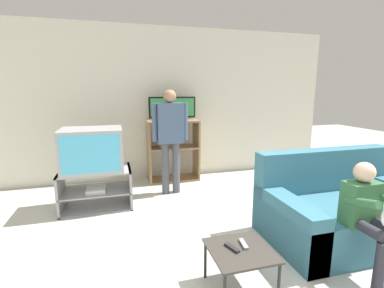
# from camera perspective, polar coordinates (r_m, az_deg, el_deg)

# --- Properties ---
(wall_back) EXTENTS (6.40, 0.06, 2.60)m
(wall_back) POSITION_cam_1_polar(r_m,az_deg,el_deg) (4.91, -7.12, 8.05)
(wall_back) COLOR silver
(wall_back) RESTS_ON ground_plane
(tv_stand) EXTENTS (0.91, 0.56, 0.52)m
(tv_stand) POSITION_cam_1_polar(r_m,az_deg,el_deg) (3.97, -19.00, -8.65)
(tv_stand) COLOR #939399
(tv_stand) RESTS_ON ground_plane
(television_main) EXTENTS (0.76, 0.58, 0.55)m
(television_main) POSITION_cam_1_polar(r_m,az_deg,el_deg) (3.83, -19.76, -1.07)
(television_main) COLOR #9E9EA3
(television_main) RESTS_ON tv_stand
(media_shelf) EXTENTS (0.87, 0.39, 1.05)m
(media_shelf) POSITION_cam_1_polar(r_m,az_deg,el_deg) (4.79, -3.91, -1.22)
(media_shelf) COLOR #9E7A51
(media_shelf) RESTS_ON ground_plane
(television_flat) EXTENTS (0.79, 0.20, 0.39)m
(television_flat) POSITION_cam_1_polar(r_m,az_deg,el_deg) (4.71, -4.04, 7.13)
(television_flat) COLOR black
(television_flat) RESTS_ON media_shelf
(snack_table) EXTENTS (0.47, 0.47, 0.35)m
(snack_table) POSITION_cam_1_polar(r_m,az_deg,el_deg) (2.33, 9.86, -21.32)
(snack_table) COLOR #38332D
(snack_table) RESTS_ON ground_plane
(remote_control_black) EXTENTS (0.08, 0.15, 0.02)m
(remote_control_black) POSITION_cam_1_polar(r_m,az_deg,el_deg) (2.30, 8.22, -20.31)
(remote_control_black) COLOR #232328
(remote_control_black) RESTS_ON snack_table
(remote_control_white) EXTENTS (0.05, 0.15, 0.02)m
(remote_control_white) POSITION_cam_1_polar(r_m,az_deg,el_deg) (2.36, 10.52, -19.52)
(remote_control_white) COLOR gray
(remote_control_white) RESTS_ON snack_table
(couch) EXTENTS (1.68, 0.97, 0.89)m
(couch) POSITION_cam_1_polar(r_m,az_deg,el_deg) (3.45, 28.59, -11.88)
(couch) COLOR teal
(couch) RESTS_ON ground_plane
(person_standing_adult) EXTENTS (0.53, 0.20, 1.55)m
(person_standing_adult) POSITION_cam_1_polar(r_m,az_deg,el_deg) (4.11, -4.49, 2.45)
(person_standing_adult) COLOR #4C4C56
(person_standing_adult) RESTS_ON ground_plane
(person_seated_child) EXTENTS (0.33, 0.43, 0.97)m
(person_seated_child) POSITION_cam_1_polar(r_m,az_deg,el_deg) (2.77, 32.46, -11.50)
(person_seated_child) COLOR #2D2D38
(person_seated_child) RESTS_ON ground_plane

